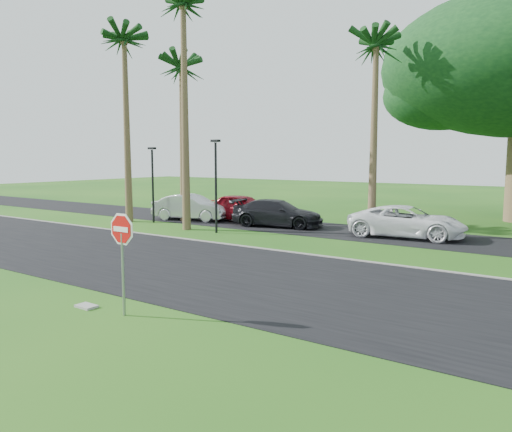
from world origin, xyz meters
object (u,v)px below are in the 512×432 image
object	(u,v)px
car_red	(242,208)
car_minivan	(407,222)
car_dark	(277,213)
car_silver	(191,208)
stop_sign_near	(122,243)

from	to	relation	value
car_red	car_minivan	distance (m)	9.94
car_red	car_dark	size ratio (longest dim) A/B	0.93
car_red	car_minivan	xyz separation A→B (m)	(9.93, -0.38, -0.06)
car_minivan	car_silver	bearing A→B (deg)	87.34
stop_sign_near	car_red	distance (m)	17.74
car_silver	car_minivan	distance (m)	12.77
car_silver	car_red	bearing A→B (deg)	-80.32
car_red	car_dark	world-z (taller)	car_red
stop_sign_near	car_dark	bearing A→B (deg)	108.79
stop_sign_near	car_dark	xyz separation A→B (m)	(-5.13, 15.07, -1.04)
car_dark	car_red	bearing A→B (deg)	64.70
car_dark	car_minivan	xyz separation A→B (m)	(7.01, 0.34, 0.02)
car_silver	car_red	xyz separation A→B (m)	(2.81, 1.27, 0.04)
stop_sign_near	car_silver	size ratio (longest dim) A/B	0.56
car_dark	car_minivan	distance (m)	7.01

